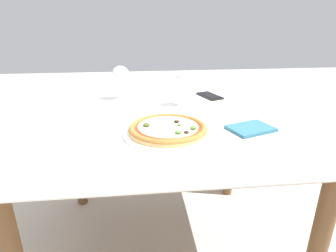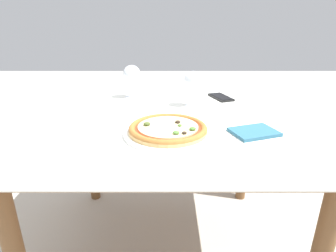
{
  "view_description": "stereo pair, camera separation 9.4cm",
  "coord_description": "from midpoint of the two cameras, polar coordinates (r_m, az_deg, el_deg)",
  "views": [
    {
      "loc": [
        -0.1,
        -1.09,
        1.1
      ],
      "look_at": [
        0.0,
        -0.22,
        0.75
      ],
      "focal_mm": 30.0,
      "sensor_mm": 36.0,
      "label": 1
    },
    {
      "loc": [
        -0.0,
        -1.1,
        1.1
      ],
      "look_at": [
        0.0,
        -0.22,
        0.75
      ],
      "focal_mm": 30.0,
      "sensor_mm": 36.0,
      "label": 2
    }
  ],
  "objects": [
    {
      "name": "ground_plane",
      "position": [
        1.55,
        1.87,
        -23.73
      ],
      "size": [
        10.0,
        10.0,
        0.0
      ],
      "primitive_type": "plane",
      "color": "#B2A899"
    },
    {
      "name": "dining_table",
      "position": [
        1.19,
        2.23,
        -1.35
      ],
      "size": [
        1.16,
        1.1,
        0.72
      ],
      "color": "brown",
      "rests_on": "ground_plane"
    },
    {
      "name": "pizza_plate",
      "position": [
        0.94,
        2.85,
        -0.8
      ],
      "size": [
        0.3,
        0.3,
        0.04
      ],
      "color": "white",
      "rests_on": "dining_table"
    },
    {
      "name": "fork",
      "position": [
        0.89,
        -20.66,
        -4.83
      ],
      "size": [
        0.06,
        0.17,
        0.0
      ],
      "color": "silver",
      "rests_on": "dining_table"
    },
    {
      "name": "wine_glass_far_left",
      "position": [
        1.24,
        7.26,
        9.03
      ],
      "size": [
        0.08,
        0.08,
        0.16
      ],
      "color": "silver",
      "rests_on": "dining_table"
    },
    {
      "name": "wine_glass_far_right",
      "position": [
        1.37,
        -5.46,
        10.29
      ],
      "size": [
        0.08,
        0.08,
        0.16
      ],
      "color": "silver",
      "rests_on": "dining_table"
    },
    {
      "name": "cell_phone",
      "position": [
        1.41,
        12.53,
        5.72
      ],
      "size": [
        0.11,
        0.16,
        0.01
      ],
      "color": "black",
      "rests_on": "dining_table"
    },
    {
      "name": "napkin_folded",
      "position": [
        1.01,
        19.64,
        -1.19
      ],
      "size": [
        0.18,
        0.15,
        0.01
      ],
      "color": "#2D607A",
      "rests_on": "dining_table"
    }
  ]
}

